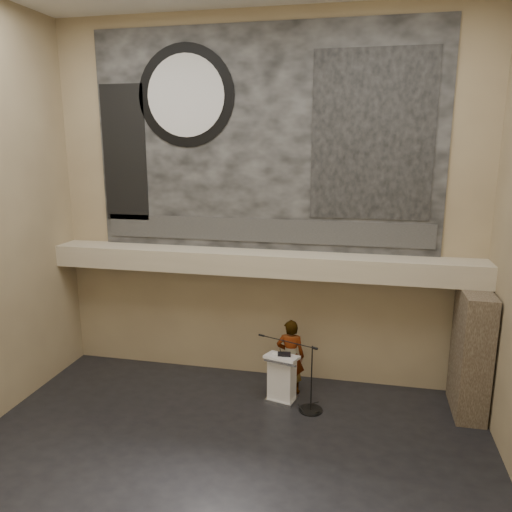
# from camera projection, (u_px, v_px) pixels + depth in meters

# --- Properties ---
(floor) EXTENTS (10.00, 10.00, 0.00)m
(floor) POSITION_uv_depth(u_px,v_px,m) (217.00, 473.00, 8.76)
(floor) COLOR black
(floor) RESTS_ON ground
(wall_back) EXTENTS (10.00, 0.02, 8.50)m
(wall_back) POSITION_uv_depth(u_px,v_px,m) (263.00, 205.00, 11.61)
(wall_back) COLOR #837153
(wall_back) RESTS_ON floor
(wall_front) EXTENTS (10.00, 0.02, 8.50)m
(wall_front) POSITION_uv_depth(u_px,v_px,m) (65.00, 326.00, 3.99)
(wall_front) COLOR #837153
(wall_front) RESTS_ON floor
(soffit) EXTENTS (10.00, 0.80, 0.50)m
(soffit) POSITION_uv_depth(u_px,v_px,m) (260.00, 263.00, 11.52)
(soffit) COLOR tan
(soffit) RESTS_ON wall_back
(sprinkler_left) EXTENTS (0.04, 0.04, 0.06)m
(sprinkler_left) POSITION_uv_depth(u_px,v_px,m) (194.00, 271.00, 11.87)
(sprinkler_left) COLOR #B2893D
(sprinkler_left) RESTS_ON soffit
(sprinkler_right) EXTENTS (0.04, 0.04, 0.06)m
(sprinkler_right) POSITION_uv_depth(u_px,v_px,m) (342.00, 280.00, 11.14)
(sprinkler_right) COLOR #B2893D
(sprinkler_right) RESTS_ON soffit
(banner) EXTENTS (8.00, 0.05, 5.00)m
(banner) POSITION_uv_depth(u_px,v_px,m) (263.00, 141.00, 11.25)
(banner) COLOR black
(banner) RESTS_ON wall_back
(banner_text_strip) EXTENTS (7.76, 0.02, 0.55)m
(banner_text_strip) POSITION_uv_depth(u_px,v_px,m) (263.00, 230.00, 11.68)
(banner_text_strip) COLOR #2D2D2D
(banner_text_strip) RESTS_ON banner
(banner_clock_rim) EXTENTS (2.30, 0.02, 2.30)m
(banner_clock_rim) POSITION_uv_depth(u_px,v_px,m) (186.00, 96.00, 11.36)
(banner_clock_rim) COLOR black
(banner_clock_rim) RESTS_ON banner
(banner_clock_face) EXTENTS (1.84, 0.02, 1.84)m
(banner_clock_face) POSITION_uv_depth(u_px,v_px,m) (185.00, 96.00, 11.34)
(banner_clock_face) COLOR silver
(banner_clock_face) RESTS_ON banner
(banner_building_print) EXTENTS (2.60, 0.02, 3.60)m
(banner_building_print) POSITION_uv_depth(u_px,v_px,m) (372.00, 136.00, 10.70)
(banner_building_print) COLOR black
(banner_building_print) RESTS_ON banner
(banner_brick_print) EXTENTS (1.10, 0.02, 3.20)m
(banner_brick_print) POSITION_uv_depth(u_px,v_px,m) (124.00, 154.00, 11.99)
(banner_brick_print) COLOR black
(banner_brick_print) RESTS_ON banner
(stone_pier) EXTENTS (0.60, 1.40, 2.70)m
(stone_pier) POSITION_uv_depth(u_px,v_px,m) (471.00, 353.00, 10.49)
(stone_pier) COLOR #403427
(stone_pier) RESTS_ON floor
(lectern) EXTENTS (0.81, 0.65, 1.13)m
(lectern) POSITION_uv_depth(u_px,v_px,m) (282.00, 378.00, 11.08)
(lectern) COLOR silver
(lectern) RESTS_ON floor
(binder) EXTENTS (0.32, 0.27, 0.04)m
(binder) POSITION_uv_depth(u_px,v_px,m) (284.00, 354.00, 10.96)
(binder) COLOR black
(binder) RESTS_ON lectern
(papers) EXTENTS (0.19, 0.26, 0.00)m
(papers) POSITION_uv_depth(u_px,v_px,m) (276.00, 355.00, 10.98)
(papers) COLOR silver
(papers) RESTS_ON lectern
(speaker_person) EXTENTS (0.65, 0.44, 1.77)m
(speaker_person) POSITION_uv_depth(u_px,v_px,m) (290.00, 356.00, 11.41)
(speaker_person) COLOR silver
(speaker_person) RESTS_ON floor
(mic_stand) EXTENTS (1.51, 0.73, 1.50)m
(mic_stand) POSITION_uv_depth(u_px,v_px,m) (309.00, 400.00, 10.78)
(mic_stand) COLOR black
(mic_stand) RESTS_ON floor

